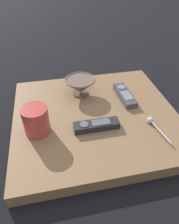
{
  "coord_description": "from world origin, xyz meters",
  "views": [
    {
      "loc": [
        0.15,
        0.62,
        0.58
      ],
      "look_at": [
        0.03,
        0.01,
        0.07
      ],
      "focal_mm": 33.44,
      "sensor_mm": 36.0,
      "label": 1
    }
  ],
  "objects_px": {
    "tv_remote_far": "(125,95)",
    "cereal_bowl": "(80,86)",
    "tv_remote_near": "(96,125)",
    "teaspoon": "(152,122)",
    "coffee_mug": "(36,121)"
  },
  "relations": [
    {
      "from": "tv_remote_near",
      "to": "coffee_mug",
      "type": "bearing_deg",
      "value": -7.26
    },
    {
      "from": "coffee_mug",
      "to": "tv_remote_far",
      "type": "distance_m",
      "value": 0.4
    },
    {
      "from": "tv_remote_far",
      "to": "cereal_bowl",
      "type": "bearing_deg",
      "value": -20.67
    },
    {
      "from": "teaspoon",
      "to": "tv_remote_far",
      "type": "relative_size",
      "value": 0.82
    },
    {
      "from": "tv_remote_near",
      "to": "cereal_bowl",
      "type": "bearing_deg",
      "value": -85.3
    },
    {
      "from": "cereal_bowl",
      "to": "teaspoon",
      "type": "relative_size",
      "value": 0.98
    },
    {
      "from": "cereal_bowl",
      "to": "tv_remote_near",
      "type": "bearing_deg",
      "value": 94.7
    },
    {
      "from": "coffee_mug",
      "to": "tv_remote_near",
      "type": "bearing_deg",
      "value": 172.74
    },
    {
      "from": "tv_remote_far",
      "to": "teaspoon",
      "type": "bearing_deg",
      "value": 102.55
    },
    {
      "from": "coffee_mug",
      "to": "teaspoon",
      "type": "bearing_deg",
      "value": 172.69
    },
    {
      "from": "tv_remote_near",
      "to": "tv_remote_far",
      "type": "relative_size",
      "value": 1.0
    },
    {
      "from": "cereal_bowl",
      "to": "tv_remote_far",
      "type": "distance_m",
      "value": 0.2
    },
    {
      "from": "cereal_bowl",
      "to": "coffee_mug",
      "type": "distance_m",
      "value": 0.28
    },
    {
      "from": "teaspoon",
      "to": "tv_remote_near",
      "type": "height_order",
      "value": "tv_remote_near"
    },
    {
      "from": "cereal_bowl",
      "to": "tv_remote_near",
      "type": "xyz_separation_m",
      "value": [
        -0.02,
        0.23,
        -0.03
      ]
    }
  ]
}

